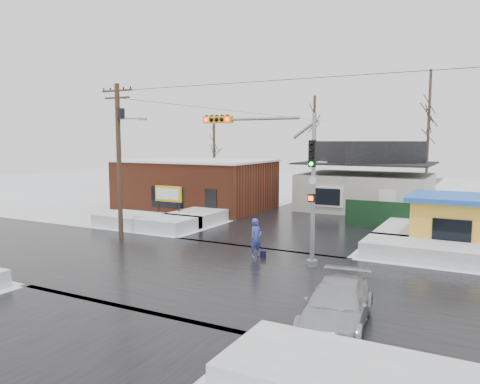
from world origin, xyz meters
The scene contains 20 objects.
ground centered at (0.00, 0.00, 0.00)m, with size 120.00×120.00×0.00m, color white.
road_ns centered at (0.00, 0.00, 0.01)m, with size 10.00×120.00×0.02m, color black.
road_ew centered at (0.00, 0.00, 0.01)m, with size 120.00×10.00×0.02m, color black.
snowbank_nw centered at (-9.00, 7.00, 0.40)m, with size 7.00×3.00×0.80m, color white.
snowbank_ne centered at (9.00, 7.00, 0.40)m, with size 7.00×3.00×0.80m, color white.
snowbank_nside_w centered at (-7.00, 12.00, 0.40)m, with size 3.00×8.00×0.80m, color white.
snowbank_nside_e centered at (7.00, 12.00, 0.40)m, with size 3.00×8.00×0.80m, color white.
traffic_signal centered at (2.43, 2.97, 4.54)m, with size 6.05×0.68×7.00m.
utility_pole centered at (-7.93, 3.50, 5.11)m, with size 3.15×0.44×9.00m.
brick_building centered at (-11.00, 15.99, 2.08)m, with size 12.20×8.20×4.12m.
marquee_sign centered at (-9.00, 9.49, 1.92)m, with size 2.20×0.21×2.55m.
house centered at (2.00, 22.00, 2.62)m, with size 10.40×8.40×5.76m.
kiosk centered at (9.50, 9.99, 1.46)m, with size 4.60×4.60×2.88m.
fence centered at (6.50, 14.00, 0.90)m, with size 8.00×0.12×1.80m, color black.
tree_far_left centered at (-4.00, 26.00, 7.95)m, with size 3.00×3.00×10.00m.
tree_far_mid centered at (6.00, 28.00, 9.54)m, with size 3.00×3.00×12.00m.
tree_far_west centered at (-14.00, 24.00, 6.36)m, with size 3.00×3.00×8.00m.
pedestrian centered at (1.00, 3.27, 0.97)m, with size 0.70×0.46×1.93m, color #3C46A8.
car centered at (7.03, -3.31, 0.68)m, with size 1.91×4.70×1.37m, color #B4B6BC.
shopping_bag centered at (1.38, 3.27, 0.17)m, with size 0.28×0.12×0.35m, color black.
Camera 1 is at (11.00, -17.12, 5.81)m, focal length 35.00 mm.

